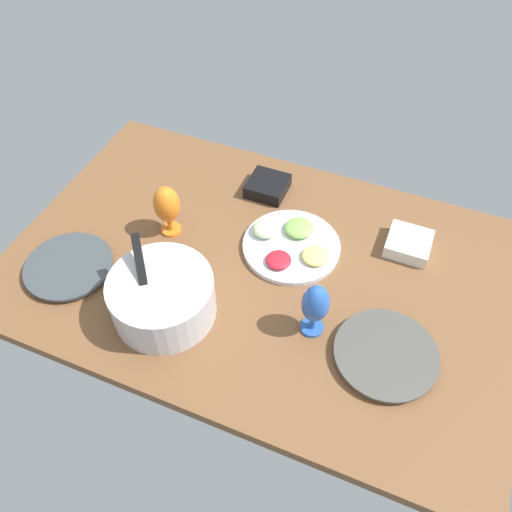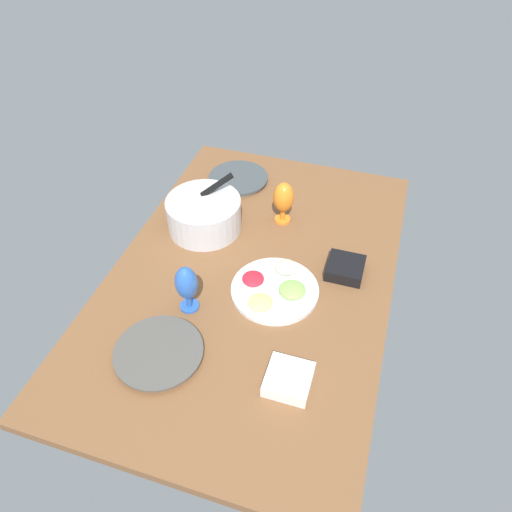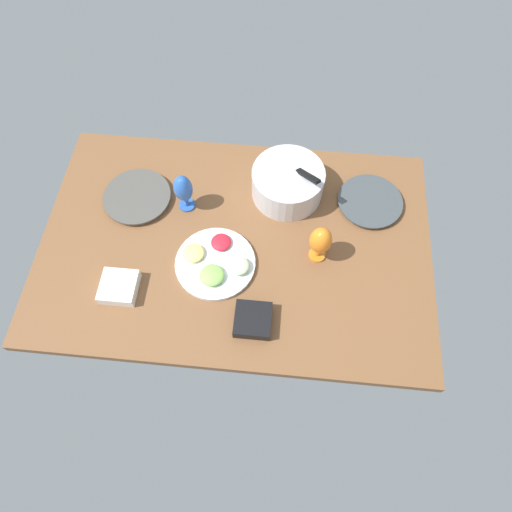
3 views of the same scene
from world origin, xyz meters
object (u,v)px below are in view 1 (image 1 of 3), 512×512
at_px(fruit_platter, 291,244).
at_px(square_bowl_white, 409,243).
at_px(mixing_bowl, 162,296).
at_px(hurricane_glass_orange, 167,206).
at_px(square_bowl_black, 268,185).
at_px(dinner_plate_left, 386,355).
at_px(hurricane_glass_blue, 315,305).
at_px(dinner_plate_right, 69,267).

xyz_separation_m(fruit_platter, square_bowl_white, (-0.36, -0.14, 0.01)).
relative_size(mixing_bowl, hurricane_glass_orange, 1.61).
xyz_separation_m(fruit_platter, square_bowl_black, (0.17, -0.23, 0.01)).
xyz_separation_m(dinner_plate_left, hurricane_glass_blue, (0.22, -0.01, 0.10)).
height_order(hurricane_glass_blue, square_bowl_white, hurricane_glass_blue).
bearing_deg(dinner_plate_left, square_bowl_white, -86.63).
bearing_deg(mixing_bowl, fruit_platter, -124.34).
xyz_separation_m(dinner_plate_right, hurricane_glass_orange, (-0.22, -0.27, 0.10)).
distance_m(fruit_platter, square_bowl_white, 0.38).
height_order(hurricane_glass_orange, square_bowl_black, hurricane_glass_orange).
relative_size(dinner_plate_right, hurricane_glass_blue, 1.44).
relative_size(dinner_plate_left, hurricane_glass_orange, 1.53).
distance_m(dinner_plate_left, mixing_bowl, 0.65).
bearing_deg(dinner_plate_left, hurricane_glass_orange, -14.48).
xyz_separation_m(dinner_plate_left, mixing_bowl, (0.64, 0.10, 0.06)).
relative_size(hurricane_glass_blue, square_bowl_white, 1.39).
distance_m(dinner_plate_right, mixing_bowl, 0.36).
bearing_deg(hurricane_glass_orange, dinner_plate_left, 165.52).
xyz_separation_m(dinner_plate_left, square_bowl_black, (0.55, -0.51, 0.01)).
relative_size(dinner_plate_left, square_bowl_black, 2.13).
distance_m(square_bowl_black, square_bowl_white, 0.53).
height_order(dinner_plate_right, square_bowl_black, square_bowl_black).
height_order(dinner_plate_right, hurricane_glass_blue, hurricane_glass_blue).
distance_m(dinner_plate_left, hurricane_glass_orange, 0.81).
height_order(hurricane_glass_blue, square_bowl_black, hurricane_glass_blue).
height_order(dinner_plate_right, mixing_bowl, mixing_bowl).
bearing_deg(mixing_bowl, hurricane_glass_blue, -165.55).
height_order(dinner_plate_right, fruit_platter, fruit_platter).
bearing_deg(dinner_plate_left, hurricane_glass_blue, -3.52).
xyz_separation_m(mixing_bowl, square_bowl_white, (-0.61, -0.52, -0.05)).
relative_size(dinner_plate_right, mixing_bowl, 0.91).
bearing_deg(fruit_platter, dinner_plate_left, 143.39).
distance_m(hurricane_glass_blue, square_bowl_black, 0.60).
distance_m(hurricane_glass_orange, hurricane_glass_blue, 0.59).
bearing_deg(hurricane_glass_orange, dinner_plate_right, 51.58).
relative_size(square_bowl_black, square_bowl_white, 0.98).
bearing_deg(square_bowl_black, square_bowl_white, 171.00).
distance_m(dinner_plate_left, hurricane_glass_blue, 0.24).
bearing_deg(mixing_bowl, dinner_plate_right, -3.77).
bearing_deg(hurricane_glass_orange, square_bowl_black, -126.90).
relative_size(mixing_bowl, hurricane_glass_blue, 1.58).
relative_size(fruit_platter, hurricane_glass_orange, 1.69).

